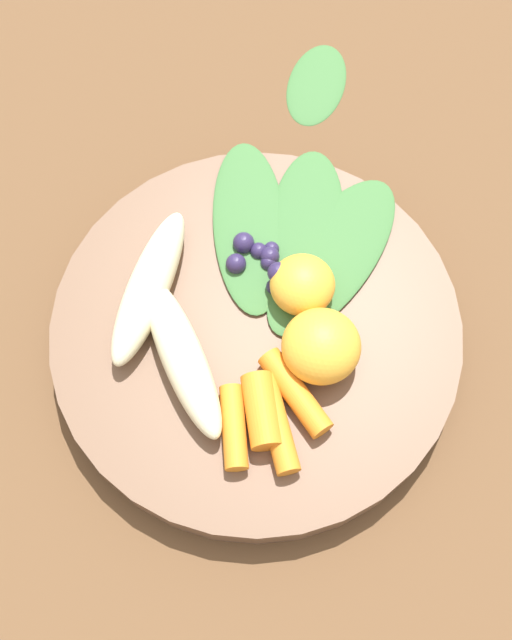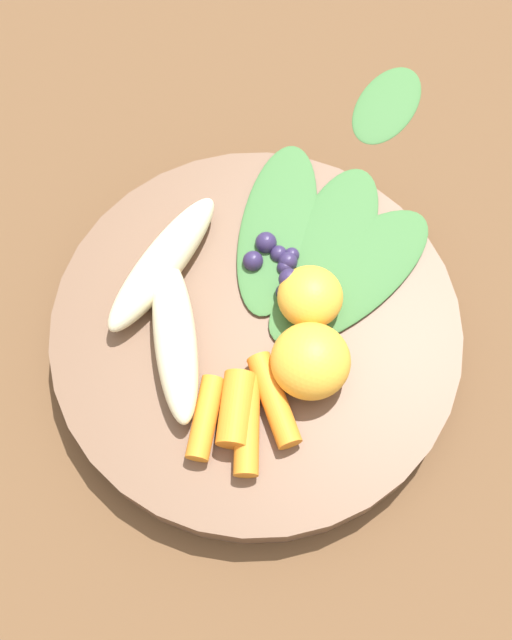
# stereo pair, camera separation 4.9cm
# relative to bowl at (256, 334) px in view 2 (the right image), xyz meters

# --- Properties ---
(ground_plane) EXTENTS (2.40, 2.40, 0.00)m
(ground_plane) POSITION_rel_bowl_xyz_m (0.00, 0.00, -0.01)
(ground_plane) COLOR brown
(bowl) EXTENTS (0.27, 0.27, 0.03)m
(bowl) POSITION_rel_bowl_xyz_m (0.00, 0.00, 0.00)
(bowl) COLOR brown
(bowl) RESTS_ON ground_plane
(banana_peeled_left) EXTENTS (0.11, 0.09, 0.03)m
(banana_peeled_left) POSITION_rel_bowl_xyz_m (-0.03, 0.04, 0.03)
(banana_peeled_left) COLOR beige
(banana_peeled_left) RESTS_ON bowl
(banana_peeled_right) EXTENTS (0.12, 0.04, 0.03)m
(banana_peeled_right) POSITION_rel_bowl_xyz_m (0.01, 0.07, 0.03)
(banana_peeled_right) COLOR beige
(banana_peeled_right) RESTS_ON bowl
(orange_segment_near) EXTENTS (0.04, 0.04, 0.03)m
(orange_segment_near) POSITION_rel_bowl_xyz_m (0.03, -0.02, 0.03)
(orange_segment_near) COLOR #F4A833
(orange_segment_near) RESTS_ON bowl
(orange_segment_far) EXTENTS (0.05, 0.05, 0.04)m
(orange_segment_far) POSITION_rel_bowl_xyz_m (-0.01, -0.04, 0.03)
(orange_segment_far) COLOR #F4A833
(orange_segment_far) RESTS_ON bowl
(carrot_front) EXTENTS (0.05, 0.03, 0.01)m
(carrot_front) POSITION_rel_bowl_xyz_m (-0.07, 0.00, 0.02)
(carrot_front) COLOR orange
(carrot_front) RESTS_ON bowl
(carrot_mid_left) EXTENTS (0.05, 0.03, 0.02)m
(carrot_mid_left) POSITION_rel_bowl_xyz_m (-0.06, -0.01, 0.02)
(carrot_mid_left) COLOR orange
(carrot_mid_left) RESTS_ON bowl
(carrot_mid_right) EXTENTS (0.06, 0.04, 0.02)m
(carrot_mid_right) POSITION_rel_bowl_xyz_m (-0.06, -0.02, 0.02)
(carrot_mid_right) COLOR orange
(carrot_mid_right) RESTS_ON bowl
(carrot_rear) EXTENTS (0.05, 0.05, 0.02)m
(carrot_rear) POSITION_rel_bowl_xyz_m (-0.04, -0.03, 0.02)
(carrot_rear) COLOR orange
(carrot_rear) RESTS_ON bowl
(blueberry_pile) EXTENTS (0.04, 0.04, 0.03)m
(blueberry_pile) POSITION_rel_bowl_xyz_m (0.04, 0.01, 0.02)
(blueberry_pile) COLOR #2D234C
(blueberry_pile) RESTS_ON bowl
(kale_leaf_left) EXTENTS (0.15, 0.10, 0.00)m
(kale_leaf_left) POSITION_rel_bowl_xyz_m (0.06, -0.04, 0.02)
(kale_leaf_left) COLOR #3D7038
(kale_leaf_left) RESTS_ON bowl
(kale_leaf_right) EXTENTS (0.12, 0.06, 0.00)m
(kale_leaf_right) POSITION_rel_bowl_xyz_m (0.08, -0.02, 0.02)
(kale_leaf_right) COLOR #3D7038
(kale_leaf_right) RESTS_ON bowl
(kale_leaf_rear) EXTENTS (0.14, 0.08, 0.00)m
(kale_leaf_rear) POSITION_rel_bowl_xyz_m (0.07, 0.02, 0.02)
(kale_leaf_rear) COLOR #3D7038
(kale_leaf_rear) RESTS_ON bowl
(kale_leaf_stray) EXTENTS (0.08, 0.05, 0.01)m
(kale_leaf_stray) POSITION_rel_bowl_xyz_m (0.22, -0.01, -0.01)
(kale_leaf_stray) COLOR #3D7038
(kale_leaf_stray) RESTS_ON ground_plane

